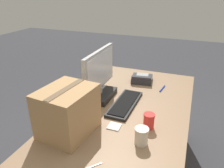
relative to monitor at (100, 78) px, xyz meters
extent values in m
cube|color=#8C6B4C|center=(-0.15, -0.27, -0.54)|extent=(1.80, 0.90, 0.74)
cube|color=black|center=(0.00, 0.00, -0.15)|extent=(0.29, 0.21, 0.04)
cylinder|color=#B2B2B2|center=(0.00, 0.00, -0.10)|extent=(0.04, 0.04, 0.04)
cube|color=#B2B2B2|center=(0.00, 0.00, 0.08)|extent=(0.52, 0.03, 0.31)
cube|color=white|center=(0.00, -0.02, 0.08)|extent=(0.47, 0.01, 0.27)
cube|color=black|center=(-0.05, -0.24, -0.16)|extent=(0.46, 0.17, 0.02)
cube|color=black|center=(-0.05, -0.24, -0.14)|extent=(0.42, 0.14, 0.01)
cube|color=#2D2D33|center=(0.45, -0.25, -0.15)|extent=(0.22, 0.22, 0.05)
cube|color=#2D2D33|center=(0.38, -0.26, -0.11)|extent=(0.07, 0.19, 0.03)
cube|color=gray|center=(0.48, -0.24, -0.12)|extent=(0.13, 0.13, 0.01)
cylinder|color=beige|center=(-0.45, -0.46, -0.12)|extent=(0.08, 0.08, 0.10)
cylinder|color=beige|center=(-0.45, -0.46, -0.07)|extent=(0.08, 0.08, 0.01)
cylinder|color=red|center=(-0.28, -0.47, -0.12)|extent=(0.07, 0.07, 0.09)
cylinder|color=red|center=(-0.28, -0.47, -0.07)|extent=(0.08, 0.08, 0.01)
cube|color=silver|center=(-0.73, -0.27, -0.17)|extent=(0.10, 0.09, 0.00)
cube|color=tan|center=(-0.50, -0.01, -0.02)|extent=(0.36, 0.31, 0.30)
cube|color=brown|center=(-0.50, -0.01, 0.13)|extent=(0.33, 0.08, 0.00)
cylinder|color=#1933B2|center=(0.34, -0.46, -0.16)|extent=(0.14, 0.03, 0.01)
cube|color=silver|center=(-0.35, -0.26, -0.17)|extent=(0.08, 0.08, 0.01)
camera|label=1|loc=(-1.48, -0.67, 0.69)|focal=35.00mm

